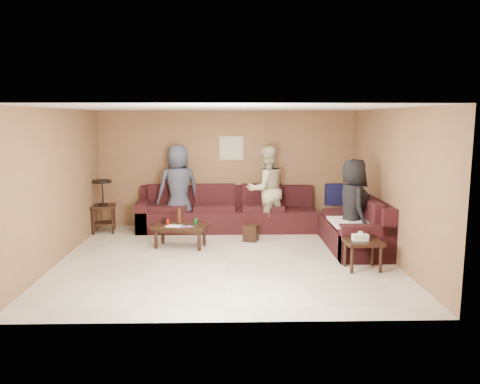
{
  "coord_description": "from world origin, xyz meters",
  "views": [
    {
      "loc": [
        0.06,
        -7.62,
        2.34
      ],
      "look_at": [
        0.25,
        0.85,
        1.0
      ],
      "focal_mm": 35.0,
      "sensor_mm": 36.0,
      "label": 1
    }
  ],
  "objects_px": {
    "person_right": "(353,206)",
    "waste_bin": "(251,233)",
    "person_middle": "(266,190)",
    "coffee_table": "(180,228)",
    "end_table_left": "(103,205)",
    "side_table_right": "(363,244)",
    "sectional_sofa": "(267,220)",
    "person_left": "(178,188)"
  },
  "relations": [
    {
      "from": "coffee_table",
      "to": "side_table_right",
      "type": "relative_size",
      "value": 1.75
    },
    {
      "from": "side_table_right",
      "to": "waste_bin",
      "type": "relative_size",
      "value": 1.94
    },
    {
      "from": "coffee_table",
      "to": "person_middle",
      "type": "xyz_separation_m",
      "value": [
        1.66,
        1.11,
        0.54
      ]
    },
    {
      "from": "sectional_sofa",
      "to": "waste_bin",
      "type": "relative_size",
      "value": 14.86
    },
    {
      "from": "person_left",
      "to": "person_right",
      "type": "xyz_separation_m",
      "value": [
        3.21,
        -1.66,
        -0.08
      ]
    },
    {
      "from": "coffee_table",
      "to": "person_middle",
      "type": "distance_m",
      "value": 2.07
    },
    {
      "from": "person_middle",
      "to": "person_right",
      "type": "xyz_separation_m",
      "value": [
        1.39,
        -1.52,
        -0.07
      ]
    },
    {
      "from": "side_table_right",
      "to": "sectional_sofa",
      "type": "bearing_deg",
      "value": 121.39
    },
    {
      "from": "person_left",
      "to": "person_right",
      "type": "height_order",
      "value": "person_left"
    },
    {
      "from": "sectional_sofa",
      "to": "waste_bin",
      "type": "xyz_separation_m",
      "value": [
        -0.35,
        -0.38,
        -0.17
      ]
    },
    {
      "from": "side_table_right",
      "to": "coffee_table",
      "type": "bearing_deg",
      "value": 155.4
    },
    {
      "from": "person_middle",
      "to": "person_left",
      "type": "bearing_deg",
      "value": -25.85
    },
    {
      "from": "person_right",
      "to": "waste_bin",
      "type": "bearing_deg",
      "value": 59.75
    },
    {
      "from": "waste_bin",
      "to": "person_middle",
      "type": "distance_m",
      "value": 1.07
    },
    {
      "from": "waste_bin",
      "to": "person_left",
      "type": "height_order",
      "value": "person_left"
    },
    {
      "from": "end_table_left",
      "to": "person_right",
      "type": "height_order",
      "value": "person_right"
    },
    {
      "from": "person_right",
      "to": "person_middle",
      "type": "bearing_deg",
      "value": 37.5
    },
    {
      "from": "side_table_right",
      "to": "person_middle",
      "type": "distance_m",
      "value": 2.84
    },
    {
      "from": "end_table_left",
      "to": "person_left",
      "type": "bearing_deg",
      "value": 2.81
    },
    {
      "from": "person_right",
      "to": "person_left",
      "type": "bearing_deg",
      "value": 57.73
    },
    {
      "from": "waste_bin",
      "to": "person_right",
      "type": "relative_size",
      "value": 0.19
    },
    {
      "from": "sectional_sofa",
      "to": "coffee_table",
      "type": "distance_m",
      "value": 1.84
    },
    {
      "from": "sectional_sofa",
      "to": "person_right",
      "type": "bearing_deg",
      "value": -40.8
    },
    {
      "from": "coffee_table",
      "to": "person_left",
      "type": "height_order",
      "value": "person_left"
    },
    {
      "from": "coffee_table",
      "to": "person_left",
      "type": "distance_m",
      "value": 1.37
    },
    {
      "from": "side_table_right",
      "to": "end_table_left",
      "type": "bearing_deg",
      "value": 151.54
    },
    {
      "from": "coffee_table",
      "to": "person_middle",
      "type": "bearing_deg",
      "value": 33.81
    },
    {
      "from": "end_table_left",
      "to": "person_left",
      "type": "xyz_separation_m",
      "value": [
        1.54,
        0.08,
        0.34
      ]
    },
    {
      "from": "sectional_sofa",
      "to": "end_table_left",
      "type": "xyz_separation_m",
      "value": [
        -3.36,
        0.39,
        0.24
      ]
    },
    {
      "from": "sectional_sofa",
      "to": "person_middle",
      "type": "height_order",
      "value": "person_middle"
    },
    {
      "from": "person_left",
      "to": "person_middle",
      "type": "xyz_separation_m",
      "value": [
        1.81,
        -0.14,
        -0.02
      ]
    },
    {
      "from": "coffee_table",
      "to": "end_table_left",
      "type": "relative_size",
      "value": 0.98
    },
    {
      "from": "coffee_table",
      "to": "person_right",
      "type": "distance_m",
      "value": 3.11
    },
    {
      "from": "side_table_right",
      "to": "person_middle",
      "type": "bearing_deg",
      "value": 117.96
    },
    {
      "from": "end_table_left",
      "to": "sectional_sofa",
      "type": "bearing_deg",
      "value": -6.58
    },
    {
      "from": "coffee_table",
      "to": "waste_bin",
      "type": "distance_m",
      "value": 1.39
    },
    {
      "from": "waste_bin",
      "to": "side_table_right",
      "type": "bearing_deg",
      "value": -46.91
    },
    {
      "from": "person_left",
      "to": "side_table_right",
      "type": "bearing_deg",
      "value": 115.81
    },
    {
      "from": "end_table_left",
      "to": "coffee_table",
      "type": "bearing_deg",
      "value": -34.59
    },
    {
      "from": "person_right",
      "to": "side_table_right",
      "type": "bearing_deg",
      "value": 170.37
    },
    {
      "from": "sectional_sofa",
      "to": "coffee_table",
      "type": "relative_size",
      "value": 4.37
    },
    {
      "from": "waste_bin",
      "to": "person_left",
      "type": "relative_size",
      "value": 0.17
    }
  ]
}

